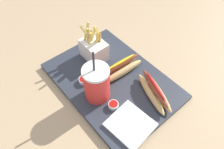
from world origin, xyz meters
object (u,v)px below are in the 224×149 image
at_px(hot_dog_1, 121,68).
at_px(napkin_stack, 130,125).
at_px(hot_dog_2, 154,91).
at_px(ketchup_cup_2, 84,80).
at_px(ketchup_cup_1, 113,105).
at_px(fries_basket, 94,49).
at_px(soda_cup, 97,83).

relative_size(hot_dog_1, napkin_stack, 1.43).
distance_m(hot_dog_2, ketchup_cup_2, 0.26).
bearing_deg(ketchup_cup_1, hot_dog_1, -50.49).
distance_m(fries_basket, ketchup_cup_1, 0.25).
distance_m(ketchup_cup_1, napkin_stack, 0.09).
height_order(hot_dog_1, hot_dog_2, hot_dog_1).
distance_m(soda_cup, ketchup_cup_1, 0.10).
relative_size(fries_basket, hot_dog_2, 0.79).
height_order(ketchup_cup_1, napkin_stack, ketchup_cup_1).
relative_size(soda_cup, ketchup_cup_1, 5.77).
relative_size(hot_dog_1, ketchup_cup_1, 5.24).
bearing_deg(hot_dog_2, ketchup_cup_2, 36.69).
bearing_deg(fries_basket, ketchup_cup_1, 157.81).
xyz_separation_m(soda_cup, hot_dog_2, (-0.13, -0.15, -0.05)).
xyz_separation_m(fries_basket, hot_dog_2, (-0.29, -0.05, -0.02)).
relative_size(soda_cup, fries_basket, 1.35).
height_order(fries_basket, ketchup_cup_1, fries_basket).
relative_size(fries_basket, hot_dog_1, 0.82).
height_order(fries_basket, hot_dog_2, fries_basket).
height_order(hot_dog_1, ketchup_cup_1, hot_dog_1).
relative_size(soda_cup, hot_dog_2, 1.07).
bearing_deg(fries_basket, hot_dog_2, -170.70).
distance_m(hot_dog_1, ketchup_cup_2, 0.15).
relative_size(soda_cup, napkin_stack, 1.57).
bearing_deg(ketchup_cup_2, fries_basket, -53.92).
bearing_deg(ketchup_cup_1, soda_cup, 8.97).
xyz_separation_m(soda_cup, ketchup_cup_2, (0.08, 0.00, -0.06)).
xyz_separation_m(fries_basket, napkin_stack, (-0.32, 0.10, -0.04)).
relative_size(soda_cup, ketchup_cup_2, 5.22).
xyz_separation_m(ketchup_cup_2, napkin_stack, (-0.24, -0.01, -0.00)).
height_order(ketchup_cup_1, ketchup_cup_2, same).
distance_m(soda_cup, napkin_stack, 0.18).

